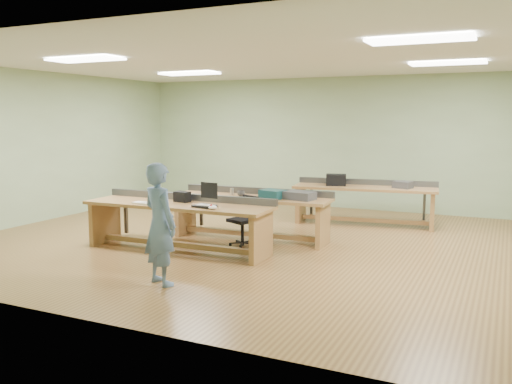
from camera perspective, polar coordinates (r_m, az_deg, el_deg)
floor at (r=9.08m, az=1.68°, el=-5.40°), size 10.00×10.00×0.00m
ceiling at (r=8.89m, az=1.76°, el=13.78°), size 10.00×10.00×0.00m
wall_back at (r=12.62m, az=9.00°, el=5.11°), size 10.00×0.04×3.00m
wall_front at (r=5.44m, az=-15.32°, el=1.45°), size 10.00×0.04×3.00m
wall_left at (r=11.78m, az=-21.28°, el=4.48°), size 0.04×8.00×3.00m
fluor_panels at (r=8.89m, az=1.76°, el=13.59°), size 6.20×3.50×0.03m
workbench_front at (r=8.59m, az=-8.11°, el=-2.42°), size 3.07×0.88×0.86m
workbench_mid at (r=9.28m, az=-0.49°, el=-1.63°), size 2.79×0.87×0.86m
workbench_back at (r=10.78m, az=11.36°, el=-0.46°), size 2.80×1.06×0.86m
person at (r=6.84m, az=-10.07°, el=-3.34°), size 0.66×0.56×1.53m
laptop_base at (r=8.14m, az=-5.45°, el=-1.48°), size 0.34×0.29×0.03m
laptop_screen at (r=8.20m, az=-4.96°, el=0.18°), size 0.31×0.05×0.24m
keyboard at (r=8.52m, az=-11.27°, el=-1.19°), size 0.50×0.17×0.03m
trackball_mouse at (r=7.93m, az=-4.58°, el=-1.62°), size 0.14×0.16×0.06m
camera_bag at (r=8.67m, az=-7.78°, el=-0.50°), size 0.26×0.19×0.17m
task_chair at (r=8.89m, az=-1.24°, el=-3.74°), size 0.57×0.57×0.81m
parts_bin_teal at (r=9.00m, az=1.79°, el=-0.21°), size 0.46×0.39×0.14m
parts_bin_grey at (r=8.87m, az=4.61°, el=-0.37°), size 0.53×0.39×0.13m
mug at (r=9.18m, az=-1.58°, el=-0.18°), size 0.16×0.16×0.10m
drinks_can at (r=9.37m, az=-2.55°, el=0.03°), size 0.08×0.08×0.12m
storage_box_back at (r=10.81m, az=8.43°, el=1.27°), size 0.45×0.38×0.22m
tray_back at (r=10.64m, az=15.19°, el=0.74°), size 0.39×0.34×0.13m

